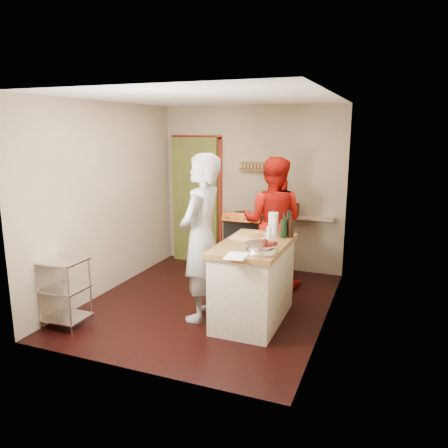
% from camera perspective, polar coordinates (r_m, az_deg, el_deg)
% --- Properties ---
extents(floor, '(3.50, 3.50, 0.00)m').
position_cam_1_polar(floor, '(5.83, -2.03, -10.27)').
color(floor, black).
rests_on(floor, ground).
extents(back_wall, '(3.00, 0.44, 2.60)m').
position_cam_1_polar(back_wall, '(7.35, -1.14, 3.70)').
color(back_wall, tan).
rests_on(back_wall, ground).
extents(left_wall, '(0.04, 3.50, 2.60)m').
position_cam_1_polar(left_wall, '(6.21, -14.95, 3.22)').
color(left_wall, tan).
rests_on(left_wall, ground).
extents(right_wall, '(0.04, 3.50, 2.60)m').
position_cam_1_polar(right_wall, '(5.06, 13.64, 1.26)').
color(right_wall, tan).
rests_on(right_wall, ground).
extents(ceiling, '(3.00, 3.50, 0.02)m').
position_cam_1_polar(ceiling, '(5.39, -2.25, 16.27)').
color(ceiling, white).
rests_on(ceiling, back_wall).
extents(stove, '(0.60, 0.63, 1.00)m').
position_cam_1_polar(stove, '(6.93, 3.01, -2.64)').
color(stove, black).
rests_on(stove, ground).
extents(wire_shelving, '(0.48, 0.40, 0.80)m').
position_cam_1_polar(wire_shelving, '(5.38, -20.13, -8.02)').
color(wire_shelving, silver).
rests_on(wire_shelving, ground).
extents(island, '(0.75, 1.38, 1.26)m').
position_cam_1_polar(island, '(5.19, 3.92, -7.28)').
color(island, beige).
rests_on(island, ground).
extents(person_stripe, '(0.50, 0.74, 1.98)m').
position_cam_1_polar(person_stripe, '(5.11, -2.99, -1.87)').
color(person_stripe, '#A7A7AC').
rests_on(person_stripe, ground).
extents(person_red, '(0.93, 0.74, 1.86)m').
position_cam_1_polar(person_red, '(6.30, 6.37, 0.28)').
color(person_red, '#B1130B').
rests_on(person_red, ground).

